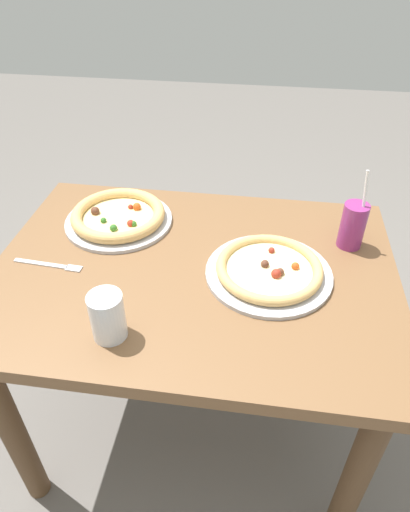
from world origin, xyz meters
TOP-DOWN VIEW (x-y plane):
  - ground_plane at (0.00, 0.00)m, footprint 8.00×8.00m
  - dining_table at (0.00, 0.00)m, footprint 1.12×0.81m
  - pizza_near at (0.21, -0.00)m, footprint 0.34×0.34m
  - pizza_far at (-0.27, 0.19)m, footprint 0.34×0.34m
  - drink_cup_colored at (0.44, 0.17)m, footprint 0.07×0.07m
  - water_cup_clear at (-0.15, -0.27)m, footprint 0.08×0.08m
  - fork at (-0.40, -0.05)m, footprint 0.20×0.03m

SIDE VIEW (x-z plane):
  - ground_plane at x=0.00m, z-range 0.00..0.00m
  - dining_table at x=0.00m, z-range 0.25..1.00m
  - fork at x=-0.40m, z-range 0.75..0.75m
  - pizza_near at x=0.21m, z-range 0.75..0.79m
  - pizza_far at x=-0.27m, z-range 0.75..0.80m
  - water_cup_clear at x=-0.15m, z-range 0.75..0.87m
  - drink_cup_colored at x=0.44m, z-range 0.70..0.94m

